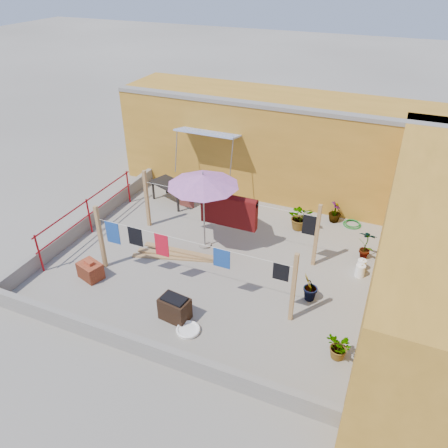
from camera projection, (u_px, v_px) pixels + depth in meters
The scene contains 21 objects.
ground at pixel (214, 259), 11.74m from camera, with size 80.00×80.00×0.00m, color #9E998E.
wall_back at pixel (285, 145), 14.39m from camera, with size 11.00×3.27×3.21m.
wall_right at pixel (439, 255), 9.17m from camera, with size 2.40×9.00×3.20m, color #C4872B.
parapet_front at pixel (142, 347), 8.83m from camera, with size 8.30×0.16×0.44m, color gray.
parapet_left at pixel (89, 221), 12.97m from camera, with size 0.16×7.30×0.44m, color gray.
red_railing at pixel (88, 211), 12.48m from camera, with size 0.05×4.20×1.10m.
clothesline_rig at pixel (224, 217), 11.57m from camera, with size 5.09×2.35×1.80m.
patio_umbrella at pixel (203, 181), 11.18m from camera, with size 2.16×2.16×2.27m.
outdoor_table at pixel (171, 186), 14.10m from camera, with size 1.57×1.15×0.66m.
brick_stack at pixel (90, 270), 10.95m from camera, with size 0.69×0.58×0.51m.
lumber_pile at pixel (177, 255), 11.78m from camera, with size 2.35×0.80×0.14m.
brazier at pixel (175, 308), 9.69m from camera, with size 0.70×0.52×0.59m.
white_basin at pixel (188, 330), 9.46m from camera, with size 0.53×0.53×0.09m.
water_jug_a at pixel (361, 265), 11.25m from camera, with size 0.23×0.23×0.35m.
water_jug_b at pixel (360, 271), 11.03m from camera, with size 0.24×0.24×0.38m.
green_hose at pixel (352, 224), 13.18m from camera, with size 0.54×0.54×0.08m.
plant_back_a at pixel (300, 217), 12.82m from camera, with size 0.72×0.63×0.80m, color #225819.
plant_back_b at pixel (335, 212), 13.21m from camera, with size 0.37×0.37×0.66m, color #225819.
plant_right_a at pixel (366, 244), 11.54m from camera, with size 0.47×0.32×0.90m, color #225819.
plant_right_b at pixel (310, 287), 10.14m from camera, with size 0.42×0.34×0.77m, color #225819.
plant_right_c at pixel (340, 348), 8.71m from camera, with size 0.54×0.47×0.60m, color #225819.
Camera 1 is at (3.94, -8.61, 7.00)m, focal length 35.00 mm.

